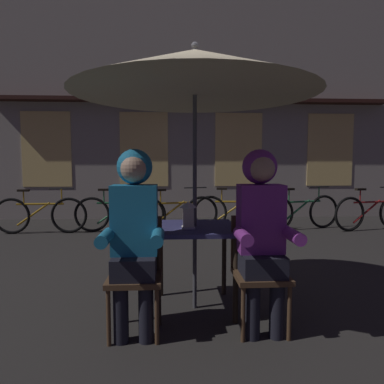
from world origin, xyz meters
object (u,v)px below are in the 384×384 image
lantern (188,214)px  bicycle_fourth (236,212)px  bicycle_second (119,213)px  bicycle_fifth (301,212)px  patio_umbrella (195,72)px  bicycle_furthest (372,212)px  bicycle_third (175,213)px  person_right_hooded (261,222)px  person_left_hooded (134,223)px  chair_left (136,268)px  cafe_table (195,238)px  bicycle_nearest (40,215)px  chair_right (259,266)px

lantern → bicycle_fourth: size_ratio=0.14×
bicycle_second → bicycle_fifth: 3.49m
patio_umbrella → bicycle_furthest: bearing=43.0°
lantern → bicycle_second: lantern is taller
patio_umbrella → bicycle_third: (-0.13, 3.46, -1.71)m
bicycle_second → bicycle_furthest: 4.83m
bicycle_fourth → person_right_hooded: bearing=-98.0°
person_left_hooded → person_right_hooded: size_ratio=1.00×
person_right_hooded → bicycle_fourth: person_right_hooded is taller
lantern → person_right_hooded: person_right_hooded is taller
lantern → bicycle_fourth: lantern is taller
lantern → chair_left: bearing=-146.8°
bicycle_third → person_left_hooded: bearing=-95.1°
person_left_hooded → bicycle_second: (-0.71, 3.96, -0.50)m
bicycle_third → bicycle_fourth: bearing=6.4°
lantern → bicycle_fourth: (1.11, 3.69, -0.51)m
person_left_hooded → bicycle_furthest: 5.65m
bicycle_third → chair_left: bearing=-95.1°
cafe_table → bicycle_second: 3.73m
cafe_table → bicycle_third: (-0.13, 3.46, -0.29)m
person_right_hooded → bicycle_second: (-1.67, 3.96, -0.50)m
bicycle_fifth → person_left_hooded: bearing=-125.2°
bicycle_third → bicycle_fourth: 1.19m
bicycle_nearest → bicycle_fourth: size_ratio=1.00×
chair_left → bicycle_fifth: chair_left is taller
lantern → bicycle_furthest: (3.70, 3.50, -0.51)m
cafe_table → bicycle_nearest: 4.32m
bicycle_second → bicycle_furthest: bearing=-1.5°
bicycle_nearest → bicycle_furthest: same height
chair_right → chair_left: bearing=180.0°
cafe_table → person_right_hooded: person_right_hooded is taller
chair_left → person_left_hooded: (-0.00, -0.06, 0.36)m
person_right_hooded → bicycle_third: size_ratio=0.85×
bicycle_second → bicycle_third: (1.05, -0.07, 0.00)m
chair_left → person_right_hooded: size_ratio=0.62×
cafe_table → bicycle_nearest: (-2.61, 3.44, -0.29)m
patio_umbrella → person_left_hooded: 1.37m
cafe_table → chair_left: 0.62m
chair_left → person_left_hooded: size_ratio=0.62×
cafe_table → patio_umbrella: (0.00, 0.00, 1.42)m
cafe_table → chair_right: 0.62m
patio_umbrella → bicycle_second: patio_umbrella is taller
person_left_hooded → bicycle_fifth: bearing=54.8°
person_right_hooded → patio_umbrella: bearing=138.4°
bicycle_third → person_right_hooded: bearing=-81.0°
patio_umbrella → chair_right: size_ratio=2.66×
patio_umbrella → person_right_hooded: size_ratio=1.65×
chair_left → bicycle_second: (-0.71, 3.90, -0.14)m
chair_right → bicycle_furthest: 4.92m
patio_umbrella → bicycle_second: 4.10m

